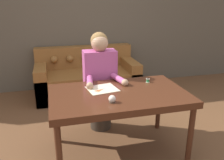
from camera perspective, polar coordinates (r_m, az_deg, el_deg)
ground_plane at (r=2.89m, az=2.39°, el=-16.36°), size 16.00×16.00×0.00m
wall_back at (r=4.61m, az=-5.90°, el=14.31°), size 8.00×0.06×2.60m
dining_table at (r=2.53m, az=1.64°, el=-4.52°), size 1.44×0.88×0.73m
couch at (r=4.36m, az=-6.06°, el=0.57°), size 1.79×0.88×0.83m
person at (r=3.04m, az=-2.87°, el=-0.47°), size 0.48×0.59×1.29m
pattern_paper_main at (r=2.60m, az=-2.37°, el=-2.14°), size 0.35×0.32×0.00m
scissors at (r=2.56m, az=-2.77°, el=-2.45°), size 0.20×0.15×0.01m
thread_spool at (r=2.83m, az=8.60°, el=-0.11°), size 0.04×0.04×0.05m
pin_cushion at (r=2.26m, az=0.03°, el=-4.63°), size 0.07×0.07×0.07m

